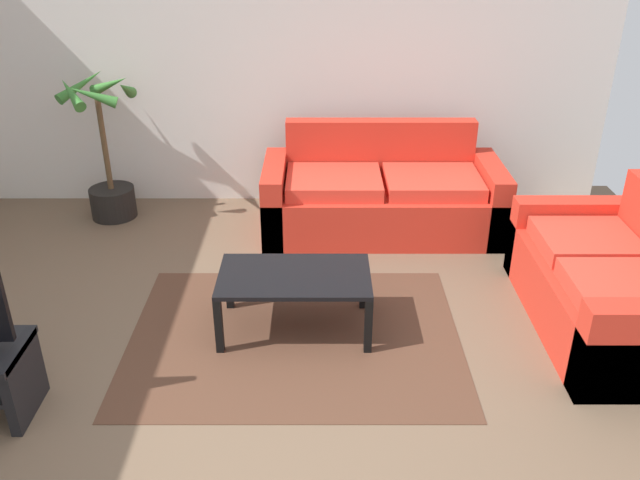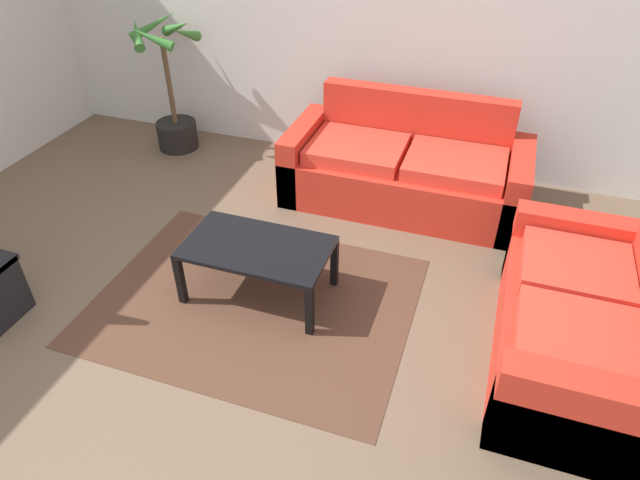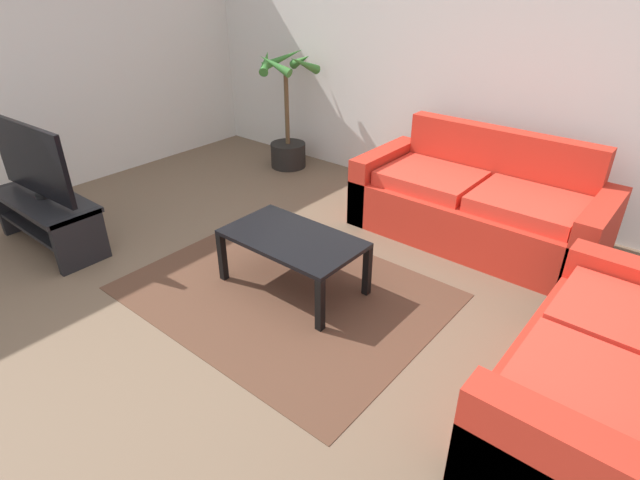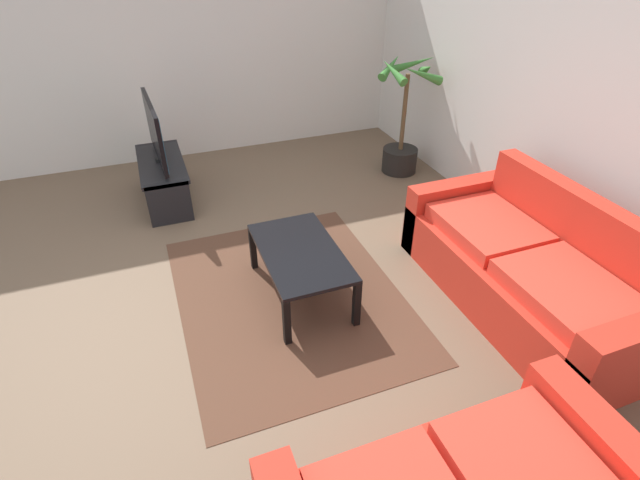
{
  "view_description": "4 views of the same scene",
  "coord_description": "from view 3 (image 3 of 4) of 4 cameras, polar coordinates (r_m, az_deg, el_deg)",
  "views": [
    {
      "loc": [
        0.97,
        -2.78,
        2.71
      ],
      "look_at": [
        0.11,
        0.32,
        0.59
      ],
      "focal_mm": 35.14,
      "sensor_mm": 36.0,
      "label": 1
    },
    {
      "loc": [
        0.27,
        -2.8,
        3.28
      ],
      "look_at": [
        0.55,
        0.76,
        0.65
      ],
      "focal_mm": 35.56,
      "sensor_mm": 36.0,
      "label": 2
    },
    {
      "loc": [
        3.36,
        0.59,
        2.1
      ],
      "look_at": [
        0.31,
        0.75,
        0.51
      ],
      "focal_mm": 34.72,
      "sensor_mm": 36.0,
      "label": 3
    },
    {
      "loc": [
        3.34,
        -0.84,
        2.61
      ],
      "look_at": [
        0.41,
        0.64,
        0.47
      ],
      "focal_mm": 41.72,
      "sensor_mm": 36.0,
      "label": 4
    }
  ],
  "objects": [
    {
      "name": "ground_plane",
      "position": [
        4.0,
        -11.07,
        -4.64
      ],
      "size": [
        6.6,
        6.6,
        0.0
      ],
      "primitive_type": "plane",
      "color": "#B2B2B7"
    },
    {
      "name": "wall_left",
      "position": [
        6.43,
        -8.8,
        20.56
      ],
      "size": [
        0.06,
        6.0,
        2.7
      ],
      "primitive_type": "cube",
      "color": "silver",
      "rests_on": "ground"
    },
    {
      "name": "couch_main",
      "position": [
        3.68,
        24.9,
        -4.5
      ],
      "size": [
        1.94,
        0.9,
        0.9
      ],
      "color": "#4C518C",
      "rests_on": "ground"
    },
    {
      "name": "tv_stand",
      "position": [
        5.57,
        -9.67,
        8.83
      ],
      "size": [
        1.1,
        0.45,
        0.53
      ],
      "color": "black",
      "rests_on": "ground"
    },
    {
      "name": "tv",
      "position": [
        5.44,
        -10.06,
        13.9
      ],
      "size": [
        0.99,
        0.27,
        0.61
      ],
      "color": "black",
      "rests_on": "tv_stand"
    },
    {
      "name": "coffee_table",
      "position": [
        3.73,
        -0.29,
        -0.16
      ],
      "size": [
        1.02,
        0.59,
        0.42
      ],
      "color": "black",
      "rests_on": "ground"
    },
    {
      "name": "area_rug",
      "position": [
        3.91,
        -1.75,
        -4.89
      ],
      "size": [
        2.2,
        1.7,
        0.01
      ],
      "primitive_type": "cube",
      "color": "#513323",
      "rests_on": "ground"
    },
    {
      "name": "potted_palm",
      "position": [
        5.49,
        18.47,
        10.15
      ],
      "size": [
        0.7,
        0.71,
        1.32
      ],
      "color": "black",
      "rests_on": "ground"
    }
  ]
}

